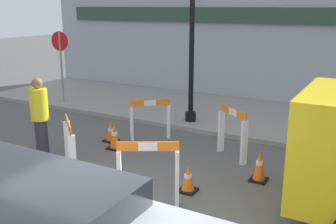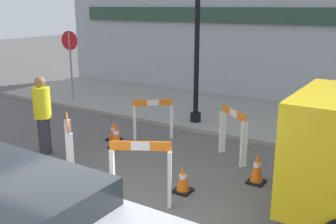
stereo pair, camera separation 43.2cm
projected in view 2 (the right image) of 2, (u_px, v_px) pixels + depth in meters
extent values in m
cube|color=gray|center=(264.00, 119.00, 10.87)|extent=(18.00, 3.83, 0.11)
cube|color=#A3A8B2|center=(292.00, 18.00, 11.78)|extent=(18.00, 0.12, 5.50)
cube|color=#2D4738|center=(291.00, 16.00, 11.68)|extent=(16.20, 0.10, 0.50)
cylinder|color=black|center=(195.00, 117.00, 10.47)|extent=(0.29, 0.29, 0.24)
cylinder|color=black|center=(198.00, 8.00, 9.73)|extent=(0.13, 0.13, 5.85)
cylinder|color=gray|center=(71.00, 67.00, 12.49)|extent=(0.06, 0.06, 2.20)
cylinder|color=red|center=(69.00, 41.00, 12.27)|extent=(0.60, 0.10, 0.60)
cube|color=white|center=(244.00, 145.00, 7.73)|extent=(0.13, 0.14, 0.92)
cube|color=white|center=(223.00, 132.00, 8.50)|extent=(0.13, 0.14, 0.92)
cube|color=orange|center=(234.00, 113.00, 7.97)|extent=(0.75, 0.56, 0.15)
cube|color=white|center=(234.00, 113.00, 7.97)|extent=(0.24, 0.19, 0.14)
cube|color=white|center=(171.00, 122.00, 9.43)|extent=(0.13, 0.14, 0.82)
cube|color=white|center=(135.00, 123.00, 9.30)|extent=(0.13, 0.14, 0.82)
cube|color=orange|center=(153.00, 103.00, 9.24)|extent=(0.72, 0.65, 0.15)
cube|color=white|center=(153.00, 103.00, 9.24)|extent=(0.23, 0.21, 0.14)
cube|color=white|center=(69.00, 141.00, 7.99)|extent=(0.13, 0.14, 0.89)
cube|color=white|center=(70.00, 157.00, 7.14)|extent=(0.13, 0.14, 0.89)
cube|color=orange|center=(68.00, 123.00, 7.43)|extent=(0.75, 0.67, 0.15)
cube|color=white|center=(68.00, 123.00, 7.43)|extent=(0.24, 0.22, 0.14)
cube|color=white|center=(113.00, 178.00, 6.20)|extent=(0.12, 0.14, 0.94)
cube|color=white|center=(170.00, 179.00, 6.16)|extent=(0.12, 0.14, 0.94)
cube|color=orange|center=(140.00, 146.00, 6.04)|extent=(0.85, 0.50, 0.15)
cube|color=white|center=(140.00, 146.00, 6.04)|extent=(0.27, 0.17, 0.13)
cube|color=black|center=(117.00, 147.00, 8.87)|extent=(0.30, 0.30, 0.04)
cone|color=orange|center=(116.00, 134.00, 8.79)|extent=(0.22, 0.22, 0.58)
cylinder|color=white|center=(116.00, 133.00, 8.78)|extent=(0.13, 0.13, 0.08)
cube|color=black|center=(256.00, 182.00, 7.11)|extent=(0.30, 0.30, 0.04)
cone|color=orange|center=(257.00, 166.00, 7.03)|extent=(0.23, 0.22, 0.57)
cylinder|color=white|center=(257.00, 165.00, 7.02)|extent=(0.13, 0.13, 0.08)
cube|color=black|center=(183.00, 191.00, 6.77)|extent=(0.30, 0.30, 0.04)
cone|color=orange|center=(183.00, 178.00, 6.71)|extent=(0.22, 0.23, 0.45)
cylinder|color=white|center=(183.00, 176.00, 6.70)|extent=(0.13, 0.13, 0.06)
cube|color=black|center=(114.00, 139.00, 9.36)|extent=(0.30, 0.30, 0.04)
cone|color=orange|center=(113.00, 130.00, 9.30)|extent=(0.22, 0.22, 0.45)
cylinder|color=white|center=(113.00, 129.00, 9.29)|extent=(0.13, 0.13, 0.06)
cylinder|color=#33333D|center=(45.00, 135.00, 8.46)|extent=(0.33, 0.33, 0.80)
cylinder|color=yellow|center=(42.00, 103.00, 8.26)|extent=(0.45, 0.45, 0.67)
sphere|color=#8E6647|center=(40.00, 82.00, 8.15)|extent=(0.28, 0.28, 0.22)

